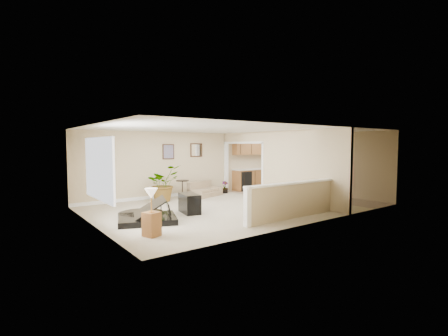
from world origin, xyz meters
TOP-DOWN VIEW (x-y plane):
  - floor at (0.00, 0.00)m, footprint 9.00×9.00m
  - back_wall at (0.00, 3.00)m, footprint 9.00×0.04m
  - front_wall at (0.00, -3.00)m, footprint 9.00×0.04m
  - left_wall at (-4.50, 0.00)m, footprint 0.04×6.00m
  - right_wall at (4.50, 0.00)m, footprint 0.04×6.00m
  - ceiling at (0.00, 0.00)m, footprint 9.00×6.00m
  - kitchen_vinyl at (3.15, 0.00)m, footprint 2.70×6.00m
  - interior_partition at (1.80, 0.25)m, footprint 0.18×5.99m
  - pony_half_wall at (0.08, -2.30)m, footprint 3.42×0.22m
  - left_window at (-4.49, -0.50)m, footprint 0.05×2.15m
  - wall_art_left at (-0.95, 2.97)m, footprint 0.48×0.04m
  - wall_mirror at (0.30, 2.97)m, footprint 0.55×0.04m
  - kitchen_cabinets at (3.19, 2.73)m, footprint 2.36×0.65m
  - piano at (-3.29, -0.22)m, footprint 2.01×1.99m
  - piano_bench at (-1.80, -0.04)m, footprint 0.59×0.92m
  - loveseat at (0.31, 2.38)m, footprint 1.55×1.14m
  - accent_table at (-0.70, 2.35)m, footprint 0.48×0.48m
  - palm_plant at (-1.54, 2.26)m, footprint 1.40×1.30m
  - small_plant at (1.41, 2.53)m, footprint 0.35×0.35m
  - lamp_stand at (-3.72, -1.67)m, footprint 0.40×0.40m

SIDE VIEW (x-z plane):
  - floor at x=0.00m, z-range 0.00..0.00m
  - kitchen_vinyl at x=3.15m, z-range 0.00..0.01m
  - small_plant at x=1.41m, z-range -0.04..0.46m
  - piano_bench at x=-1.80m, z-range 0.00..0.57m
  - loveseat at x=0.31m, z-range -0.09..0.67m
  - accent_table at x=-0.70m, z-range 0.10..0.79m
  - lamp_stand at x=-3.72m, z-range -0.08..0.98m
  - pony_half_wall at x=0.08m, z-range 0.02..1.02m
  - piano at x=-3.29m, z-range -0.11..1.25m
  - palm_plant at x=-1.54m, z-range -0.01..1.27m
  - kitchen_cabinets at x=3.19m, z-range -0.29..2.03m
  - interior_partition at x=1.80m, z-range -0.03..2.47m
  - back_wall at x=0.00m, z-range 0.00..2.50m
  - front_wall at x=0.00m, z-range 0.00..2.50m
  - left_wall at x=-4.50m, z-range 0.00..2.50m
  - right_wall at x=4.50m, z-range 0.00..2.50m
  - left_window at x=-4.49m, z-range 0.73..2.17m
  - wall_art_left at x=-0.95m, z-range 1.46..2.04m
  - wall_mirror at x=0.30m, z-range 1.52..2.08m
  - ceiling at x=0.00m, z-range 2.48..2.52m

